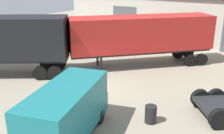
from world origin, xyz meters
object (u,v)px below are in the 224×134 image
object	(u,v)px
oil_drum	(151,114)
traffic_cone	(95,93)
delivery_van_teal	(68,110)
gravel_pile	(48,42)
container_trailer_blue	(142,34)

from	to	relation	value
oil_drum	traffic_cone	world-z (taller)	oil_drum
delivery_van_teal	gravel_pile	xyz separation A→B (m)	(-13.14, 10.28, -0.83)
delivery_van_teal	gravel_pile	distance (m)	16.70
delivery_van_teal	oil_drum	distance (m)	4.06
container_trailer_blue	delivery_van_teal	bearing A→B (deg)	54.22
delivery_van_teal	container_trailer_blue	bearing A→B (deg)	-5.86
oil_drum	traffic_cone	xyz separation A→B (m)	(-4.03, 0.70, -0.19)
container_trailer_blue	gravel_pile	distance (m)	10.89
delivery_van_teal	gravel_pile	bearing A→B (deg)	33.20
gravel_pile	oil_drum	bearing A→B (deg)	-24.55
delivery_van_teal	traffic_cone	distance (m)	4.41
container_trailer_blue	delivery_van_teal	world-z (taller)	container_trailer_blue
delivery_van_teal	traffic_cone	bearing A→B (deg)	4.84
delivery_van_teal	oil_drum	xyz separation A→B (m)	(2.32, 3.21, -0.89)
traffic_cone	oil_drum	bearing A→B (deg)	-9.90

